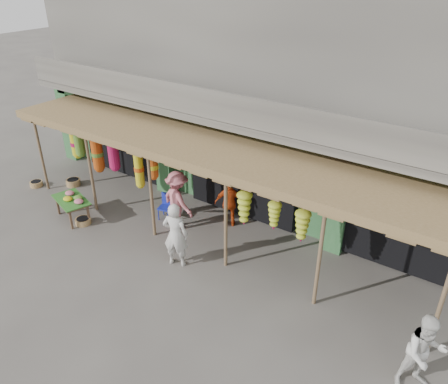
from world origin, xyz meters
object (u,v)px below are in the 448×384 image
Objects in this scene: blue_chair at (166,205)px; person_front at (175,235)px; person_right at (424,353)px; flower_table at (72,200)px; person_shopper at (178,200)px; person_vendor at (230,203)px.

blue_chair is 2.43m from person_front.
person_right reaches higher than blue_chair.
flower_table is 4.06m from person_front.
blue_chair is at bearing 53.16° from flower_table.
person_right is (7.85, -1.87, 0.39)m from blue_chair.
flower_table is 3.30m from person_shopper.
blue_chair is 0.83m from person_shopper.
person_right is 7.38m from person_shopper.
flower_table is at bearing 39.21° from person_shopper.
flower_table is 0.81× the size of person_front.
blue_chair is at bearing 128.53° from person_right.
person_shopper is at bearing 43.38° from flower_table.
person_front is 1.78m from person_shopper.
person_shopper reaches higher than flower_table.
person_right is (10.14, -0.20, 0.20)m from flower_table.
flower_table is 10.14m from person_right.
person_front is at bearing -56.59° from blue_chair.
person_front reaches higher than blue_chair.
person_front is at bearing 139.46° from person_right.
person_vendor is at bearing 7.37° from blue_chair.
person_right is at bearing 179.84° from person_shopper.
person_right is at bearing 158.75° from person_front.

